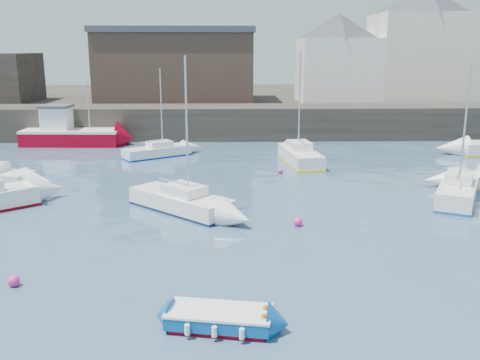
{
  "coord_description": "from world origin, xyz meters",
  "views": [
    {
      "loc": [
        -0.71,
        -15.45,
        8.28
      ],
      "look_at": [
        0.0,
        12.0,
        1.5
      ],
      "focal_mm": 40.0,
      "sensor_mm": 36.0,
      "label": 1
    }
  ],
  "objects_px": {
    "fishing_boat": "(69,133)",
    "buoy_near": "(14,286)",
    "blue_dinghy": "(219,318)",
    "sailboat_c": "(458,191)",
    "sailboat_h": "(157,151)",
    "buoy_mid": "(298,226)",
    "sailboat_b": "(181,201)",
    "buoy_far": "(280,173)",
    "sailboat_f": "(300,156)"
  },
  "relations": [
    {
      "from": "sailboat_b",
      "to": "buoy_mid",
      "type": "relative_size",
      "value": 18.12
    },
    {
      "from": "fishing_boat",
      "to": "buoy_near",
      "type": "xyz_separation_m",
      "value": [
        6.21,
        -29.09,
        -1.08
      ]
    },
    {
      "from": "blue_dinghy",
      "to": "sailboat_c",
      "type": "height_order",
      "value": "sailboat_c"
    },
    {
      "from": "fishing_boat",
      "to": "sailboat_b",
      "type": "relative_size",
      "value": 1.08
    },
    {
      "from": "blue_dinghy",
      "to": "sailboat_c",
      "type": "xyz_separation_m",
      "value": [
        13.07,
        13.56,
        0.24
      ]
    },
    {
      "from": "blue_dinghy",
      "to": "sailboat_f",
      "type": "height_order",
      "value": "sailboat_f"
    },
    {
      "from": "fishing_boat",
      "to": "buoy_near",
      "type": "distance_m",
      "value": 29.77
    },
    {
      "from": "sailboat_c",
      "to": "sailboat_f",
      "type": "distance_m",
      "value": 12.72
    },
    {
      "from": "buoy_near",
      "to": "buoy_mid",
      "type": "relative_size",
      "value": 0.98
    },
    {
      "from": "sailboat_b",
      "to": "sailboat_h",
      "type": "xyz_separation_m",
      "value": [
        -3.04,
        14.41,
        -0.08
      ]
    },
    {
      "from": "fishing_boat",
      "to": "buoy_near",
      "type": "height_order",
      "value": "fishing_boat"
    },
    {
      "from": "blue_dinghy",
      "to": "sailboat_f",
      "type": "relative_size",
      "value": 0.42
    },
    {
      "from": "sailboat_h",
      "to": "buoy_far",
      "type": "bearing_deg",
      "value": -33.31
    },
    {
      "from": "buoy_near",
      "to": "buoy_far",
      "type": "xyz_separation_m",
      "value": [
        11.31,
        17.46,
        0.0
      ]
    },
    {
      "from": "sailboat_b",
      "to": "blue_dinghy",
      "type": "bearing_deg",
      "value": -80.01
    },
    {
      "from": "sailboat_b",
      "to": "buoy_near",
      "type": "xyz_separation_m",
      "value": [
        -5.24,
        -9.04,
        -0.52
      ]
    },
    {
      "from": "blue_dinghy",
      "to": "sailboat_b",
      "type": "relative_size",
      "value": 0.42
    },
    {
      "from": "buoy_far",
      "to": "buoy_mid",
      "type": "bearing_deg",
      "value": -91.32
    },
    {
      "from": "sailboat_f",
      "to": "buoy_near",
      "type": "height_order",
      "value": "sailboat_f"
    },
    {
      "from": "buoy_near",
      "to": "sailboat_h",
      "type": "bearing_deg",
      "value": 84.64
    },
    {
      "from": "fishing_boat",
      "to": "buoy_mid",
      "type": "bearing_deg",
      "value": -52.75
    },
    {
      "from": "blue_dinghy",
      "to": "fishing_boat",
      "type": "bearing_deg",
      "value": 112.86
    },
    {
      "from": "blue_dinghy",
      "to": "sailboat_h",
      "type": "height_order",
      "value": "sailboat_h"
    },
    {
      "from": "sailboat_b",
      "to": "sailboat_h",
      "type": "height_order",
      "value": "sailboat_b"
    },
    {
      "from": "fishing_boat",
      "to": "sailboat_f",
      "type": "height_order",
      "value": "sailboat_f"
    },
    {
      "from": "buoy_mid",
      "to": "sailboat_c",
      "type": "bearing_deg",
      "value": 23.07
    },
    {
      "from": "buoy_mid",
      "to": "blue_dinghy",
      "type": "bearing_deg",
      "value": -110.98
    },
    {
      "from": "sailboat_f",
      "to": "buoy_mid",
      "type": "bearing_deg",
      "value": -98.08
    },
    {
      "from": "fishing_boat",
      "to": "buoy_far",
      "type": "relative_size",
      "value": 24.42
    },
    {
      "from": "blue_dinghy",
      "to": "sailboat_b",
      "type": "height_order",
      "value": "sailboat_b"
    },
    {
      "from": "sailboat_h",
      "to": "buoy_near",
      "type": "xyz_separation_m",
      "value": [
        -2.2,
        -23.45,
        -0.44
      ]
    },
    {
      "from": "fishing_boat",
      "to": "buoy_mid",
      "type": "height_order",
      "value": "fishing_boat"
    },
    {
      "from": "sailboat_b",
      "to": "buoy_far",
      "type": "bearing_deg",
      "value": 54.26
    },
    {
      "from": "fishing_boat",
      "to": "buoy_mid",
      "type": "xyz_separation_m",
      "value": [
        17.26,
        -22.69,
        -1.08
      ]
    },
    {
      "from": "fishing_boat",
      "to": "buoy_near",
      "type": "bearing_deg",
      "value": -77.96
    },
    {
      "from": "sailboat_h",
      "to": "buoy_mid",
      "type": "xyz_separation_m",
      "value": [
        8.85,
        -17.05,
        -0.44
      ]
    },
    {
      "from": "sailboat_b",
      "to": "buoy_near",
      "type": "height_order",
      "value": "sailboat_b"
    },
    {
      "from": "fishing_boat",
      "to": "sailboat_c",
      "type": "height_order",
      "value": "sailboat_c"
    },
    {
      "from": "fishing_boat",
      "to": "sailboat_b",
      "type": "distance_m",
      "value": 23.1
    },
    {
      "from": "sailboat_h",
      "to": "buoy_near",
      "type": "relative_size",
      "value": 15.84
    },
    {
      "from": "blue_dinghy",
      "to": "buoy_mid",
      "type": "relative_size",
      "value": 7.7
    },
    {
      "from": "fishing_boat",
      "to": "sailboat_h",
      "type": "height_order",
      "value": "sailboat_h"
    },
    {
      "from": "sailboat_c",
      "to": "sailboat_h",
      "type": "distance_m",
      "value": 22.44
    },
    {
      "from": "buoy_near",
      "to": "buoy_far",
      "type": "distance_m",
      "value": 20.81
    },
    {
      "from": "sailboat_b",
      "to": "sailboat_c",
      "type": "xyz_separation_m",
      "value": [
        15.22,
        1.37,
        0.06
      ]
    },
    {
      "from": "buoy_far",
      "to": "buoy_near",
      "type": "bearing_deg",
      "value": -122.92
    },
    {
      "from": "sailboat_b",
      "to": "sailboat_f",
      "type": "xyz_separation_m",
      "value": [
        7.85,
        11.74,
        0.05
      ]
    },
    {
      "from": "blue_dinghy",
      "to": "fishing_boat",
      "type": "height_order",
      "value": "fishing_boat"
    },
    {
      "from": "buoy_near",
      "to": "buoy_mid",
      "type": "height_order",
      "value": "buoy_mid"
    },
    {
      "from": "sailboat_f",
      "to": "sailboat_h",
      "type": "relative_size",
      "value": 1.2
    }
  ]
}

